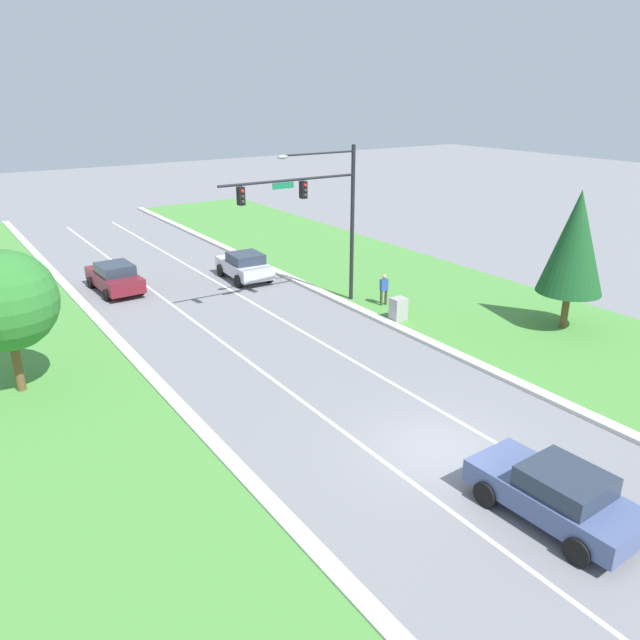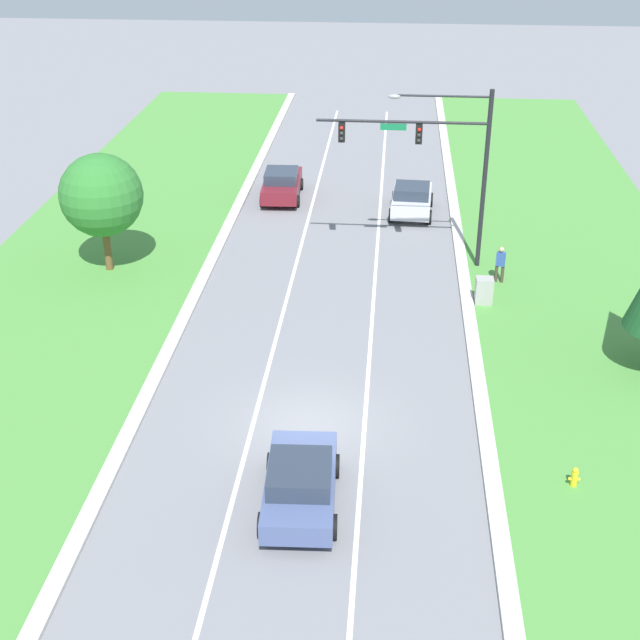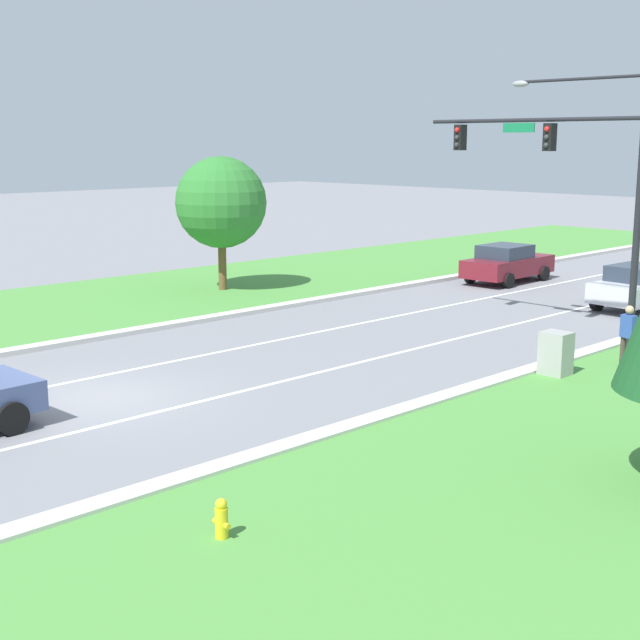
{
  "view_description": "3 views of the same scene",
  "coord_description": "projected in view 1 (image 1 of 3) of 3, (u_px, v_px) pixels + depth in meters",
  "views": [
    {
      "loc": [
        -12.21,
        -11.79,
        10.47
      ],
      "look_at": [
        1.99,
        9.57,
        0.89
      ],
      "focal_mm": 35.0,
      "sensor_mm": 36.0,
      "label": 1
    },
    {
      "loc": [
        2.39,
        -23.87,
        16.23
      ],
      "look_at": [
        -0.06,
        5.02,
        1.22
      ],
      "focal_mm": 50.0,
      "sensor_mm": 36.0,
      "label": 2
    },
    {
      "loc": [
        17.9,
        -10.09,
        5.89
      ],
      "look_at": [
        1.15,
        6.02,
        1.2
      ],
      "focal_mm": 50.0,
      "sensor_mm": 36.0,
      "label": 3
    }
  ],
  "objects": [
    {
      "name": "ground_plane",
      "position": [
        438.0,
        450.0,
        19.2
      ],
      "size": [
        160.0,
        160.0,
        0.0
      ],
      "primitive_type": "plane",
      "color": "slate"
    },
    {
      "name": "curb_strip_right",
      "position": [
        555.0,
        400.0,
        22.1
      ],
      "size": [
        0.5,
        90.0,
        0.15
      ],
      "color": "beige",
      "rests_on": "ground_plane"
    },
    {
      "name": "curb_strip_left",
      "position": [
        279.0,
        513.0,
        16.24
      ],
      "size": [
        0.5,
        90.0,
        0.15
      ],
      "color": "beige",
      "rests_on": "ground_plane"
    },
    {
      "name": "grass_verge_right",
      "position": [
        639.0,
        367.0,
        24.83
      ],
      "size": [
        10.0,
        90.0,
        0.08
      ],
      "color": "#4C8E3D",
      "rests_on": "ground_plane"
    },
    {
      "name": "grass_verge_left",
      "position": [
        70.0,
        600.0,
        13.53
      ],
      "size": [
        10.0,
        90.0,
        0.08
      ],
      "color": "#4C8E3D",
      "rests_on": "ground_plane"
    },
    {
      "name": "lane_stripe_inner_left",
      "position": [
        393.0,
        468.0,
        18.26
      ],
      "size": [
        0.14,
        81.0,
        0.01
      ],
      "color": "white",
      "rests_on": "ground_plane"
    },
    {
      "name": "lane_stripe_inner_right",
      "position": [
        479.0,
        433.0,
        20.13
      ],
      "size": [
        0.14,
        81.0,
        0.01
      ],
      "color": "white",
      "rests_on": "ground_plane"
    },
    {
      "name": "traffic_signal_mast",
      "position": [
        318.0,
        204.0,
        29.82
      ],
      "size": [
        7.33,
        0.41,
        7.91
      ],
      "color": "black",
      "rests_on": "ground_plane"
    },
    {
      "name": "burgundy_sedan",
      "position": [
        115.0,
        277.0,
        33.85
      ],
      "size": [
        2.2,
        4.55,
        1.6
      ],
      "rotation": [
        0.0,
        0.0,
        0.04
      ],
      "color": "maroon",
      "rests_on": "ground_plane"
    },
    {
      "name": "silver_sedan",
      "position": [
        245.0,
        266.0,
        35.96
      ],
      "size": [
        2.3,
        4.26,
        1.6
      ],
      "rotation": [
        0.0,
        0.0,
        -0.05
      ],
      "color": "silver",
      "rests_on": "ground_plane"
    },
    {
      "name": "slate_blue_sedan",
      "position": [
        556.0,
        493.0,
        15.85
      ],
      "size": [
        2.27,
        4.45,
        1.53
      ],
      "rotation": [
        0.0,
        0.0,
        0.04
      ],
      "color": "#475684",
      "rests_on": "ground_plane"
    },
    {
      "name": "utility_cabinet",
      "position": [
        398.0,
        310.0,
        29.53
      ],
      "size": [
        0.7,
        0.6,
        1.18
      ],
      "color": "#9E9E99",
      "rests_on": "ground_plane"
    },
    {
      "name": "pedestrian",
      "position": [
        384.0,
        289.0,
        31.49
      ],
      "size": [
        0.42,
        0.29,
        1.69
      ],
      "rotation": [
        0.0,
        0.0,
        2.94
      ],
      "color": "#42382D",
      "rests_on": "ground_plane"
    },
    {
      "name": "conifer_near_right_tree",
      "position": [
        575.0,
        243.0,
        27.41
      ],
      "size": [
        2.88,
        2.88,
        6.39
      ],
      "color": "brown",
      "rests_on": "ground_plane"
    },
    {
      "name": "oak_near_left_tree",
      "position": [
        6.0,
        301.0,
        21.65
      ],
      "size": [
        3.57,
        3.57,
        5.31
      ],
      "color": "brown",
      "rests_on": "ground_plane"
    }
  ]
}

